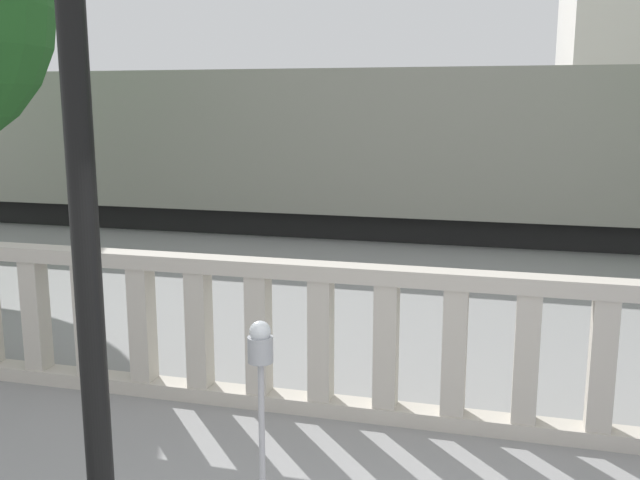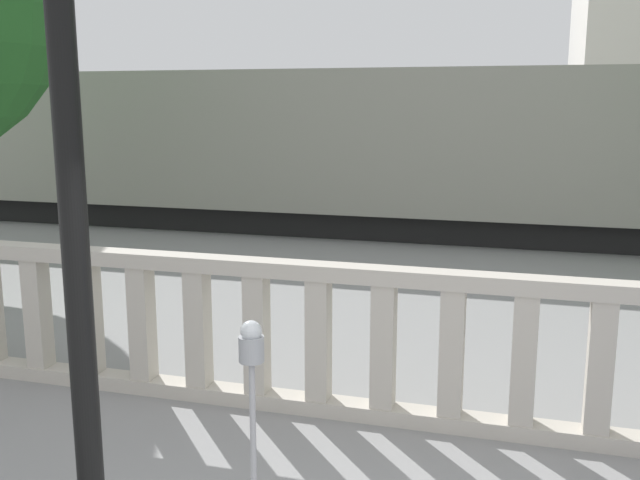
{
  "view_description": "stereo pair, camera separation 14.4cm",
  "coord_description": "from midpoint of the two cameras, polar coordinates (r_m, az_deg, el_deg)",
  "views": [
    {
      "loc": [
        0.68,
        -2.74,
        2.79
      ],
      "look_at": [
        -1.16,
        4.15,
        1.41
      ],
      "focal_mm": 40.0,
      "sensor_mm": 36.0,
      "label": 1
    },
    {
      "loc": [
        0.82,
        -2.7,
        2.79
      ],
      "look_at": [
        -1.16,
        4.15,
        1.41
      ],
      "focal_mm": 40.0,
      "sensor_mm": 36.0,
      "label": 2
    }
  ],
  "objects": [
    {
      "name": "balustrade",
      "position": [
        6.28,
        8.44,
        -8.6
      ],
      "size": [
        14.6,
        0.24,
        1.4
      ],
      "color": "#BCB5A8",
      "rests_on": "ground"
    },
    {
      "name": "parking_meter",
      "position": [
        4.6,
        -4.58,
        -9.94
      ],
      "size": [
        0.16,
        0.16,
        1.45
      ],
      "color": "#99999E",
      "rests_on": "ground"
    },
    {
      "name": "train_near",
      "position": [
        15.67,
        1.71,
        7.37
      ],
      "size": [
        30.0,
        2.93,
        4.03
      ],
      "color": "black",
      "rests_on": "ground"
    },
    {
      "name": "train_far",
      "position": [
        33.86,
        19.82,
        8.57
      ],
      "size": [
        21.9,
        2.83,
        3.87
      ],
      "color": "black",
      "rests_on": "ground"
    }
  ]
}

